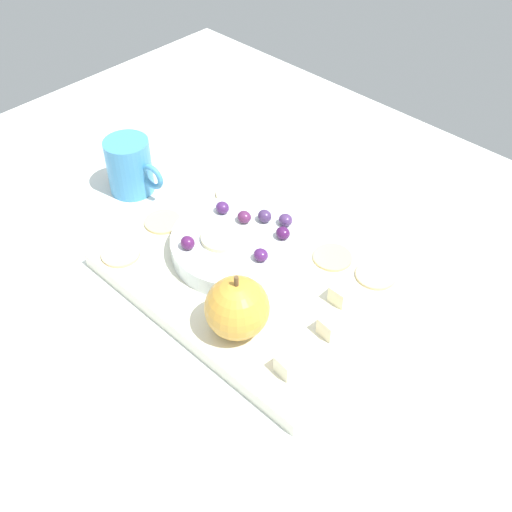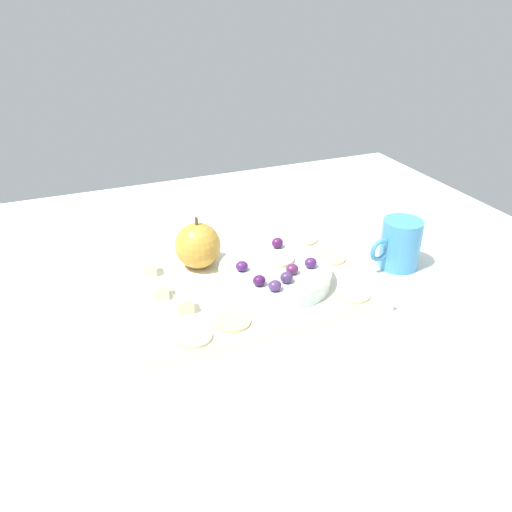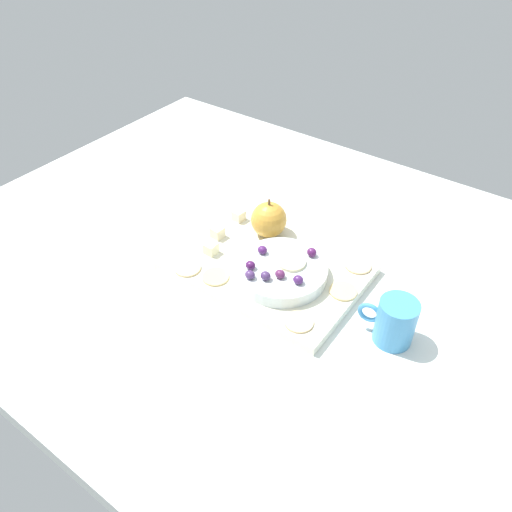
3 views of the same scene
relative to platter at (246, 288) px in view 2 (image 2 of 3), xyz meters
The scene contains 22 objects.
table 6.13cm from the platter, 31.80° to the right, with size 130.25×101.63×4.20cm, color silver.
platter is the anchor object (origin of this frame).
serving_dish 4.95cm from the platter, 161.28° to the left, with size 17.04×17.04×2.54cm, color silver.
apple_whole 10.38cm from the platter, 56.71° to the right, with size 7.32×7.32×7.32cm, color gold.
apple_stem 12.87cm from the platter, 56.71° to the right, with size 0.50×0.50×1.20cm, color brown.
cheese_cube_0 13.18cm from the platter, ahead, with size 2.28×2.28×2.28cm, color #F1E5BD.
cheese_cube_1 11.64cm from the platter, 20.03° to the left, with size 2.28×2.28×2.28cm, color #F4EDBF.
cheese_cube_2 15.55cm from the platter, 31.75° to the right, with size 2.28×2.28×2.28cm, color #F2EBC7.
cracker_0 17.39cm from the platter, 146.91° to the right, with size 5.01×5.01×0.40cm, color #E1B986.
cracker_1 16.11cm from the platter, 144.35° to the left, with size 5.01×5.01×0.40cm, color #E2C08B.
cracker_2 15.67cm from the platter, behind, with size 5.01×5.01×0.40cm, color #DEC180.
cracker_3 10.55cm from the platter, 58.46° to the left, with size 5.01×5.01×0.40cm, color #D6B97C.
cracker_4 15.28cm from the platter, 41.82° to the left, with size 5.01×5.01×0.40cm, color #D8BD88.
grape_0 8.43cm from the platter, 122.14° to the left, with size 1.87×1.69×1.67cm, color #442D5C.
grape_1 10.63cm from the platter, 158.64° to the left, with size 1.87×1.69×1.59cm, color #48225F.
grape_2 4.41cm from the platter, 31.52° to the left, with size 1.87×1.69×1.54cm, color #4A1F5E.
grape_3 6.86cm from the platter, 89.30° to the left, with size 1.87×1.69×1.56cm, color #43174C.
grape_4 9.39cm from the platter, 149.16° to the right, with size 1.87×1.69×1.72cm, color #4E1B51.
grape_5 8.25cm from the platter, 143.48° to the left, with size 1.87×1.69×1.58cm, color #592351.
grape_6 8.72cm from the platter, 100.60° to the left, with size 1.87×1.69×1.58cm, color #4A2E62.
apple_slice_0 6.52cm from the platter, behind, with size 5.22×5.22×0.60cm, color beige.
cup 26.86cm from the platter, behind, with size 9.74×6.55×8.36cm.
Camera 2 is at (20.10, 66.14, 47.32)cm, focal length 36.59 mm.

